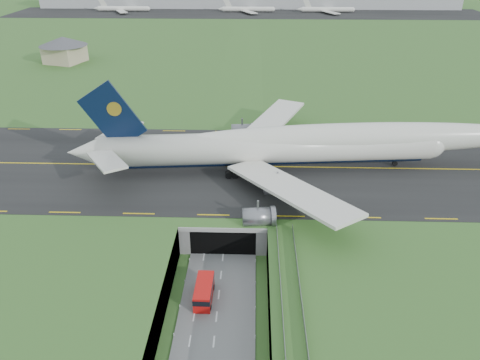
{
  "coord_description": "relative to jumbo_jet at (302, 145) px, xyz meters",
  "views": [
    {
      "loc": [
        5.36,
        -61.9,
        52.18
      ],
      "look_at": [
        2.72,
        20.0,
        9.42
      ],
      "focal_mm": 35.0,
      "sensor_mm": 36.0,
      "label": 1
    }
  ],
  "objects": [
    {
      "name": "taxiway",
      "position": [
        -15.92,
        0.76,
        -5.73
      ],
      "size": [
        800.0,
        44.0,
        0.18
      ],
      "primitive_type": "cube",
      "color": "black",
      "rests_on": "airfield_deck"
    },
    {
      "name": "jumbo_jet",
      "position": [
        0.0,
        0.0,
        0.0
      ],
      "size": [
        103.98,
        64.9,
        21.56
      ],
      "rotation": [
        0.0,
        0.0,
        0.09
      ],
      "color": "silver",
      "rests_on": "ground"
    },
    {
      "name": "airfield_deck",
      "position": [
        -15.92,
        -32.24,
        -8.82
      ],
      "size": [
        800.0,
        800.0,
        6.0
      ],
      "primitive_type": "cube",
      "color": "gray",
      "rests_on": "ground"
    },
    {
      "name": "service_building",
      "position": [
        -88.49,
        96.81,
        0.35
      ],
      "size": [
        23.93,
        23.93,
        10.42
      ],
      "rotation": [
        0.0,
        0.0,
        -0.3
      ],
      "color": "#BFAC8A",
      "rests_on": "ground"
    },
    {
      "name": "ground",
      "position": [
        -15.92,
        -32.24,
        -11.82
      ],
      "size": [
        900.0,
        900.0,
        0.0
      ],
      "primitive_type": "plane",
      "color": "#375F26",
      "rests_on": "ground"
    },
    {
      "name": "shuttle_tram",
      "position": [
        -18.22,
        -36.16,
        -10.2
      ],
      "size": [
        2.89,
        7.24,
        2.94
      ],
      "rotation": [
        0.0,
        0.0,
        -0.02
      ],
      "color": "red",
      "rests_on": "ground"
    },
    {
      "name": "distant_hills",
      "position": [
        48.45,
        397.76,
        -15.82
      ],
      "size": [
        700.0,
        91.0,
        60.0
      ],
      "color": "slate",
      "rests_on": "ground"
    },
    {
      "name": "tunnel_portal",
      "position": [
        -15.92,
        -15.53,
        -8.49
      ],
      "size": [
        17.0,
        22.3,
        6.0
      ],
      "color": "gray",
      "rests_on": "ground"
    },
    {
      "name": "guideway",
      "position": [
        -4.92,
        -51.35,
        -6.5
      ],
      "size": [
        3.0,
        53.0,
        7.05
      ],
      "color": "#A8A8A3",
      "rests_on": "ground"
    },
    {
      "name": "trench_road",
      "position": [
        -15.92,
        -39.74,
        -11.72
      ],
      "size": [
        12.0,
        75.0,
        0.2
      ],
      "primitive_type": "cube",
      "color": "slate",
      "rests_on": "ground"
    }
  ]
}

